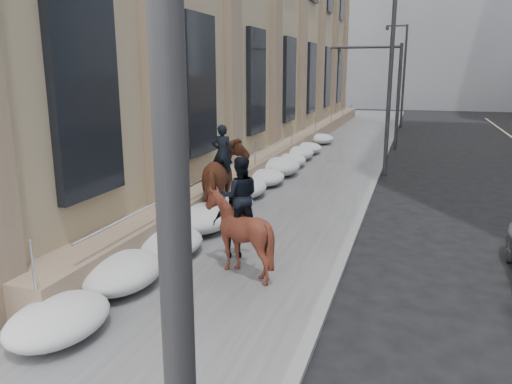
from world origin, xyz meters
TOP-DOWN VIEW (x-y plane):
  - ground at (0.00, 0.00)m, footprint 140.00×140.00m
  - sidewalk at (0.00, 10.00)m, footprint 5.00×80.00m
  - curb at (2.62, 10.00)m, footprint 0.24×80.00m
  - bg_building_far at (-6.00, 72.00)m, footprint 24.00×12.00m
  - streetlight_near at (2.74, -6.00)m, footprint 1.71×0.24m
  - streetlight_mid at (2.74, 14.00)m, footprint 1.71×0.24m
  - streetlight_far at (2.74, 34.00)m, footprint 1.71×0.24m
  - traffic_signal at (2.07, 22.00)m, footprint 4.10×0.22m
  - snow_bank at (-1.42, 8.11)m, footprint 1.70×18.10m
  - mounted_horse_left at (-1.26, 5.43)m, footprint 1.83×2.94m
  - mounted_horse_right at (0.55, 1.53)m, footprint 1.96×2.06m
  - pedestrian at (0.08, 2.43)m, footprint 1.03×0.73m

SIDE VIEW (x-z plane):
  - ground at x=0.00m, z-range 0.00..0.00m
  - sidewalk at x=0.00m, z-range 0.00..0.12m
  - curb at x=2.62m, z-range 0.00..0.12m
  - snow_bank at x=-1.42m, z-range 0.09..0.85m
  - pedestrian at x=0.08m, z-range 0.12..1.74m
  - mounted_horse_right at x=0.55m, z-range -0.12..2.46m
  - mounted_horse_left at x=-1.26m, z-range -0.09..2.71m
  - traffic_signal at x=2.07m, z-range 1.00..7.00m
  - streetlight_near at x=2.74m, z-range 0.58..8.58m
  - streetlight_mid at x=2.74m, z-range 0.58..8.58m
  - streetlight_far at x=2.74m, z-range 0.58..8.58m
  - bg_building_far at x=-6.00m, z-range 0.00..20.00m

